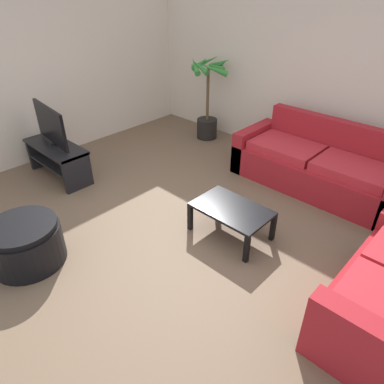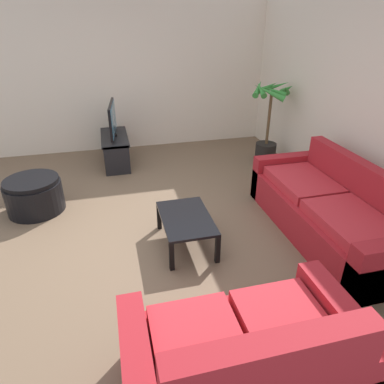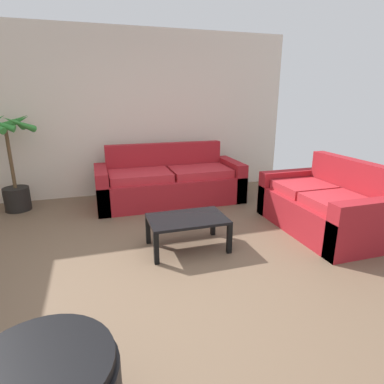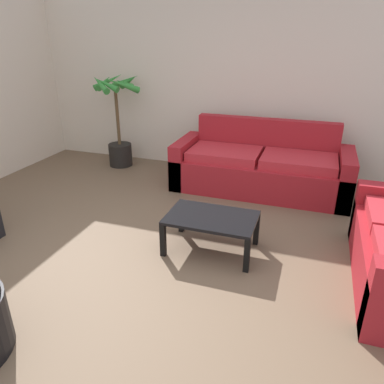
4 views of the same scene
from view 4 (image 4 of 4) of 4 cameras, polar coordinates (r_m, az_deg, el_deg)
name	(u,v)px [view 4 (image 4 of 4)]	position (r m, az deg, el deg)	size (l,w,h in m)	color
ground_plane	(138,274)	(3.37, -8.40, -12.51)	(6.60, 6.60, 0.00)	brown
wall_back	(226,79)	(5.59, 5.30, 17.08)	(6.00, 0.06, 2.70)	beige
couch_main	(261,168)	(5.01, 10.64, 3.67)	(2.29, 0.90, 0.90)	maroon
coffee_table	(211,221)	(3.52, 3.03, -4.53)	(0.85, 0.55, 0.37)	black
potted_palm	(118,125)	(5.88, -11.37, 10.23)	(0.79, 0.77, 1.43)	black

